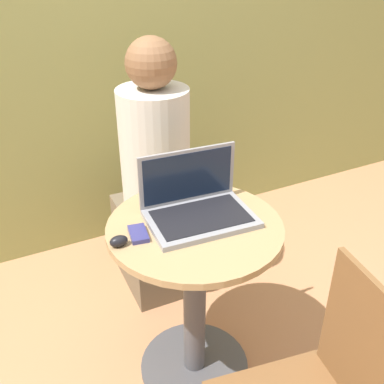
% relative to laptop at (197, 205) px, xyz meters
% --- Properties ---
extents(ground_plane, '(12.00, 12.00, 0.00)m').
position_rel_laptop_xyz_m(ground_plane, '(-0.03, -0.05, -0.77)').
color(ground_plane, tan).
extents(back_wall, '(7.00, 0.05, 2.60)m').
position_rel_laptop_xyz_m(back_wall, '(-0.03, 1.08, 0.53)').
color(back_wall, '#939956').
rests_on(back_wall, ground_plane).
extents(round_table, '(0.61, 0.61, 0.72)m').
position_rel_laptop_xyz_m(round_table, '(-0.03, -0.05, -0.31)').
color(round_table, '#4C4C51').
rests_on(round_table, ground_plane).
extents(laptop, '(0.38, 0.28, 0.22)m').
position_rel_laptop_xyz_m(laptop, '(0.00, 0.00, 0.00)').
color(laptop, gray).
rests_on(laptop, round_table).
extents(cell_phone, '(0.07, 0.11, 0.02)m').
position_rel_laptop_xyz_m(cell_phone, '(-0.23, -0.02, -0.04)').
color(cell_phone, navy).
rests_on(cell_phone, round_table).
extents(computer_mouse, '(0.06, 0.04, 0.04)m').
position_rel_laptop_xyz_m(computer_mouse, '(-0.30, -0.05, -0.03)').
color(computer_mouse, black).
rests_on(computer_mouse, round_table).
extents(person_seated, '(0.30, 0.47, 1.26)m').
position_rel_laptop_xyz_m(person_seated, '(0.03, 0.50, -0.23)').
color(person_seated, brown).
rests_on(person_seated, ground_plane).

